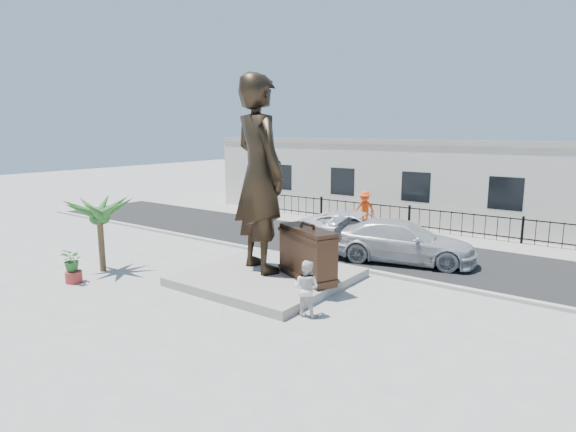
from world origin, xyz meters
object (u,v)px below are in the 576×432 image
tourist (306,288)px  car_white (358,231)px  suitcase (307,254)px  statue (259,174)px

tourist → car_white: 8.25m
suitcase → tourist: size_ratio=1.52×
car_white → statue: bearing=160.5°
statue → car_white: size_ratio=1.18×
statue → car_white: (0.80, 5.86, -2.90)m
suitcase → statue: bearing=-154.0°
statue → tourist: bearing=170.7°
statue → suitcase: (1.99, 0.05, -2.54)m
tourist → car_white: size_ratio=0.28×
statue → suitcase: 3.23m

